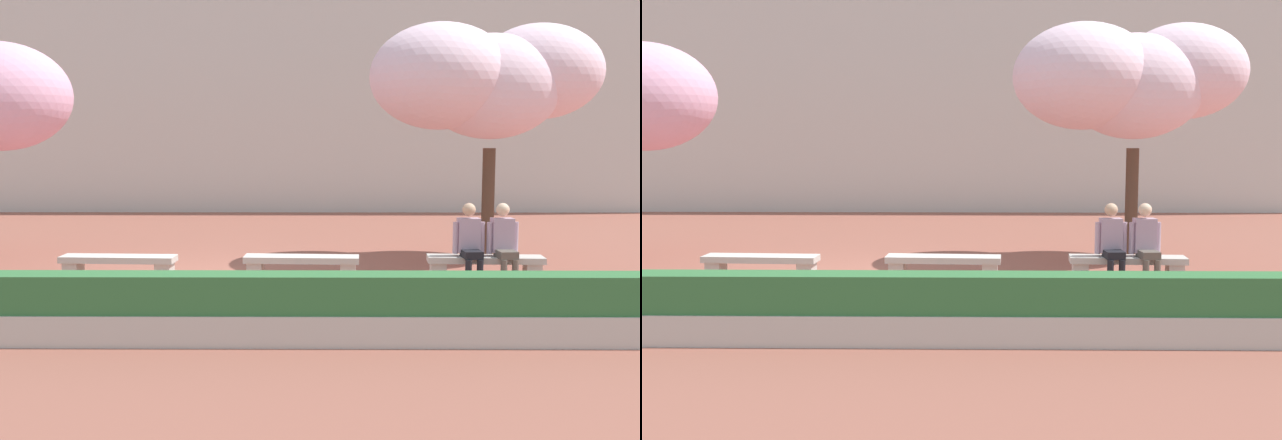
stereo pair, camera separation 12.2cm
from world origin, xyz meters
TOP-DOWN VIEW (x-y plane):
  - ground_plane at (0.00, 0.00)m, footprint 100.00×100.00m
  - building_facade at (0.00, 12.94)m, footprint 28.00×4.00m
  - stone_bench_near_west at (-1.46, 0.00)m, footprint 1.84×0.51m
  - stone_bench_center at (1.46, 0.00)m, footprint 1.84×0.51m
  - stone_bench_near_east at (4.37, -0.00)m, footprint 1.84×0.51m
  - person_seated_left at (4.11, -0.05)m, footprint 0.51×0.70m
  - person_seated_right at (4.64, -0.05)m, footprint 0.51×0.70m
  - cherry_tree_main at (4.76, 2.35)m, footprint 4.39×2.86m
  - planter_hedge_foreground at (0.00, -3.39)m, footprint 14.01×0.50m

SIDE VIEW (x-z plane):
  - ground_plane at x=0.00m, z-range 0.00..0.00m
  - stone_bench_near_west at x=-1.46m, z-range 0.08..0.53m
  - stone_bench_center at x=1.46m, z-range 0.08..0.53m
  - stone_bench_near_east at x=4.37m, z-range 0.08..0.53m
  - planter_hedge_foreground at x=0.00m, z-range -0.01..0.79m
  - person_seated_left at x=4.11m, z-range 0.05..1.34m
  - person_seated_right at x=4.64m, z-range 0.05..1.34m
  - cherry_tree_main at x=4.76m, z-range 1.17..5.60m
  - building_facade at x=0.00m, z-range 0.00..10.91m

